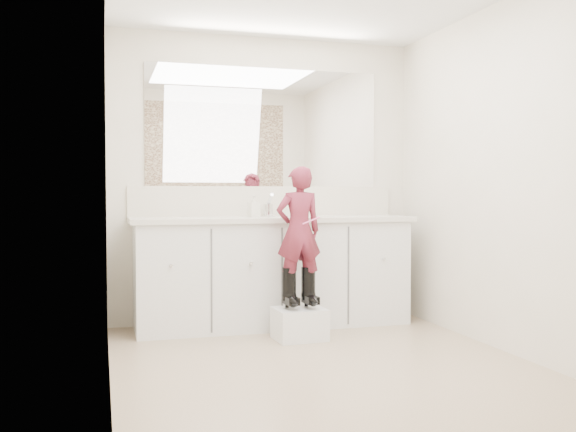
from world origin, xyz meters
name	(u,v)px	position (x,y,z in m)	size (l,w,h in m)	color
floor	(323,364)	(0.00, 0.00, 0.00)	(3.00, 3.00, 0.00)	#89735A
wall_back	(265,179)	(0.00, 1.50, 1.20)	(2.60, 2.60, 0.00)	beige
wall_front	(447,163)	(0.00, -1.50, 1.20)	(2.60, 2.60, 0.00)	beige
wall_left	(108,172)	(-1.30, 0.00, 1.20)	(3.00, 3.00, 0.00)	beige
wall_right	(502,176)	(1.30, 0.00, 1.20)	(3.00, 3.00, 0.00)	beige
vanity_cabinet	(273,274)	(0.00, 1.23, 0.42)	(2.20, 0.55, 0.85)	silver
countertop	(273,219)	(0.00, 1.21, 0.87)	(2.28, 0.58, 0.04)	beige
backsplash	(265,201)	(0.00, 1.49, 1.02)	(2.28, 0.03, 0.25)	beige
mirror	(265,127)	(0.00, 1.49, 1.64)	(2.00, 0.02, 1.00)	white
dot_panel	(446,51)	(0.00, -1.49, 1.65)	(2.00, 0.01, 1.20)	#472819
faucet	(268,210)	(0.00, 1.38, 0.94)	(0.08, 0.08, 0.10)	silver
cup	(294,212)	(0.17, 1.18, 0.93)	(0.09, 0.09, 0.08)	beige
soap_bottle	(254,206)	(-0.16, 1.22, 0.98)	(0.08, 0.08, 0.18)	silver
step_stool	(299,324)	(0.06, 0.69, 0.12)	(0.36, 0.30, 0.23)	white
boot_left	(289,288)	(-0.02, 0.71, 0.38)	(0.11, 0.20, 0.30)	black
boot_right	(308,287)	(0.13, 0.71, 0.38)	(0.11, 0.20, 0.30)	black
toddler	(299,231)	(0.06, 0.71, 0.80)	(0.35, 0.23, 0.95)	#AD3555
toothbrush	(311,221)	(0.13, 0.63, 0.88)	(0.01, 0.01, 0.14)	#EC5C98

